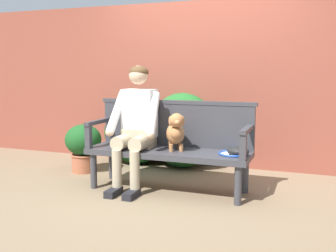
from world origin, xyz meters
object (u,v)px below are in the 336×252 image
(baseball_glove, at_px, (238,151))
(potted_plant, at_px, (83,145))
(tennis_racket, at_px, (233,153))
(garden_bench, at_px, (168,155))
(dog_on_bench, at_px, (176,131))
(person_seated, at_px, (136,122))

(baseball_glove, relative_size, potted_plant, 0.37)
(tennis_racket, distance_m, potted_plant, 1.96)
(garden_bench, distance_m, dog_on_bench, 0.27)
(dog_on_bench, xyz_separation_m, baseball_glove, (0.65, -0.04, -0.15))
(dog_on_bench, relative_size, potted_plant, 0.67)
(potted_plant, bearing_deg, person_seated, -22.73)
(garden_bench, distance_m, person_seated, 0.48)
(garden_bench, xyz_separation_m, dog_on_bench, (0.09, -0.00, 0.25))
(person_seated, xyz_separation_m, tennis_racket, (1.03, 0.05, -0.26))
(dog_on_bench, bearing_deg, baseball_glove, -3.14)
(person_seated, distance_m, dog_on_bench, 0.44)
(tennis_racket, xyz_separation_m, baseball_glove, (0.06, -0.07, 0.04))
(baseball_glove, height_order, potted_plant, potted_plant)
(garden_bench, xyz_separation_m, person_seated, (-0.35, -0.02, 0.33))
(baseball_glove, bearing_deg, person_seated, -170.06)
(tennis_racket, xyz_separation_m, potted_plant, (-1.93, 0.33, -0.10))
(person_seated, relative_size, tennis_racket, 2.26)
(dog_on_bench, bearing_deg, potted_plant, 164.81)
(dog_on_bench, xyz_separation_m, potted_plant, (-1.34, 0.36, -0.29))
(dog_on_bench, bearing_deg, tennis_racket, 3.51)
(person_seated, height_order, dog_on_bench, person_seated)
(dog_on_bench, height_order, baseball_glove, dog_on_bench)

